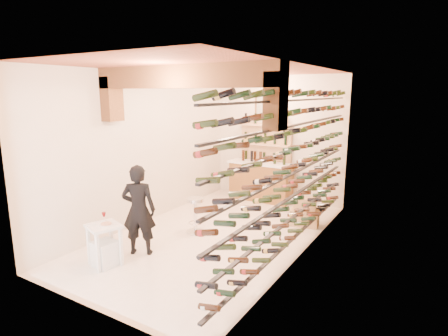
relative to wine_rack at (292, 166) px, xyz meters
name	(u,v)px	position (x,y,z in m)	size (l,w,h in m)	color
ground	(216,234)	(-1.53, 0.00, -1.55)	(6.00, 6.00, 0.00)	white
room_shell	(208,122)	(-1.53, -0.26, 0.70)	(3.52, 6.02, 3.21)	beige
wine_rack	(292,166)	(0.00, 0.00, 0.00)	(0.32, 5.70, 2.56)	black
back_counter	(261,180)	(-1.83, 2.65, -1.02)	(1.70, 0.62, 1.29)	brown
back_shelving	(265,155)	(-1.83, 2.89, -0.38)	(1.40, 0.31, 2.73)	tan
tasting_table	(104,232)	(-2.37, -2.04, -0.98)	(0.61, 0.61, 0.84)	white
white_stool	(105,254)	(-2.36, -2.06, -1.34)	(0.34, 0.34, 0.42)	white
person	(139,210)	(-2.21, -1.41, -0.75)	(0.58, 0.38, 1.59)	black
chrome_barstool	(195,213)	(-1.95, -0.12, -1.13)	(0.37, 0.37, 0.72)	silver
crate_lower	(305,217)	(-0.21, 1.42, -1.38)	(0.57, 0.40, 0.34)	tan
crate_upper	(305,204)	(-0.21, 1.42, -1.07)	(0.45, 0.31, 0.26)	tan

